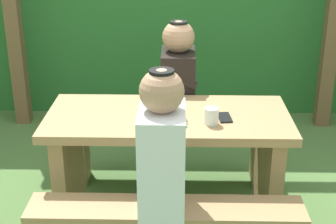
{
  "coord_description": "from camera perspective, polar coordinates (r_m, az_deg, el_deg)",
  "views": [
    {
      "loc": [
        0.06,
        -2.68,
        1.84
      ],
      "look_at": [
        0.0,
        0.0,
        0.75
      ],
      "focal_mm": 54.14,
      "sensor_mm": 36.0,
      "label": 1
    }
  ],
  "objects": [
    {
      "name": "ground_plane",
      "position": [
        3.26,
        -0.0,
        -12.22
      ],
      "size": [
        12.0,
        12.0,
        0.0
      ],
      "primitive_type": "plane",
      "color": "#4A6B38"
    },
    {
      "name": "pergola_post_left",
      "position": [
        4.55,
        -17.15,
        10.86
      ],
      "size": [
        0.12,
        0.12,
        2.04
      ],
      "primitive_type": "cube",
      "color": "brown",
      "rests_on": "ground_plane"
    },
    {
      "name": "pergola_post_right",
      "position": [
        4.52,
        18.21,
        10.66
      ],
      "size": [
        0.12,
        0.12,
        2.04
      ],
      "primitive_type": "cube",
      "color": "brown",
      "rests_on": "ground_plane"
    },
    {
      "name": "picnic_table",
      "position": [
        3.0,
        -0.0,
        -4.37
      ],
      "size": [
        1.4,
        0.64,
        0.73
      ],
      "color": "#9E7A51",
      "rests_on": "ground_plane"
    },
    {
      "name": "bench_far",
      "position": [
        3.54,
        0.18,
        -3.25
      ],
      "size": [
        1.4,
        0.24,
        0.44
      ],
      "color": "#9E7A51",
      "rests_on": "ground_plane"
    },
    {
      "name": "person_white_shirt",
      "position": [
        2.42,
        -0.68,
        -3.92
      ],
      "size": [
        0.25,
        0.35,
        0.72
      ],
      "color": "silver",
      "rests_on": "bench_near"
    },
    {
      "name": "person_black_coat",
      "position": [
        3.37,
        1.15,
        3.75
      ],
      "size": [
        0.25,
        0.35,
        0.72
      ],
      "color": "black",
      "rests_on": "bench_far"
    },
    {
      "name": "drinking_glass",
      "position": [
        2.77,
        4.91,
        -0.46
      ],
      "size": [
        0.08,
        0.08,
        0.09
      ],
      "primitive_type": "cylinder",
      "color": "silver",
      "rests_on": "picnic_table"
    },
    {
      "name": "bottle_left",
      "position": [
        2.86,
        0.71,
        1.36
      ],
      "size": [
        0.07,
        0.07,
        0.23
      ],
      "color": "silver",
      "rests_on": "picnic_table"
    },
    {
      "name": "cell_phone",
      "position": [
        2.87,
        6.38,
        -0.61
      ],
      "size": [
        0.08,
        0.15,
        0.01
      ],
      "primitive_type": "cube",
      "rotation": [
        0.0,
        0.0,
        0.1
      ],
      "color": "black",
      "rests_on": "picnic_table"
    }
  ]
}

